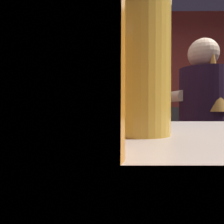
% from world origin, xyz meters
% --- Properties ---
extents(wall_back, '(5.20, 0.10, 2.70)m').
position_xyz_m(wall_back, '(0.00, 2.20, 1.35)').
color(wall_back, maroon).
rests_on(wall_back, ground).
extents(prep_counter, '(2.10, 0.60, 0.89)m').
position_xyz_m(prep_counter, '(0.35, 0.76, 0.45)').
color(prep_counter, brown).
rests_on(prep_counter, ground).
extents(back_shelf, '(0.80, 0.36, 1.15)m').
position_xyz_m(back_shelf, '(0.13, 1.92, 0.57)').
color(back_shelf, '#3A3A3B').
rests_on(back_shelf, ground).
extents(mini_fridge, '(0.56, 0.58, 1.17)m').
position_xyz_m(mini_fridge, '(-2.07, 1.75, 0.58)').
color(mini_fridge, white).
rests_on(mini_fridge, ground).
extents(bartender, '(0.49, 0.55, 1.64)m').
position_xyz_m(bartender, '(0.21, 0.30, 0.95)').
color(bartender, '#323031').
rests_on(bartender, ground).
extents(mixing_bowl, '(0.21, 0.21, 0.06)m').
position_xyz_m(mixing_bowl, '(-0.45, 0.76, 0.92)').
color(mixing_bowl, silver).
rests_on(mixing_bowl, prep_counter).
extents(chefs_knife, '(0.24, 0.08, 0.01)m').
position_xyz_m(chefs_knife, '(0.49, 0.71, 0.90)').
color(chefs_knife, silver).
rests_on(chefs_knife, prep_counter).
extents(pint_glass_near, '(0.08, 0.08, 0.12)m').
position_xyz_m(pint_glass_near, '(-0.48, -1.12, 1.15)').
color(pint_glass_near, '#BC6D1A').
rests_on(pint_glass_near, bar_counter).
extents(pint_glass_far, '(0.07, 0.07, 0.15)m').
position_xyz_m(pint_glass_far, '(-0.42, -1.01, 1.17)').
color(pint_glass_far, gold).
rests_on(pint_glass_far, bar_counter).
extents(bottle_vinegar, '(0.07, 0.07, 0.18)m').
position_xyz_m(bottle_vinegar, '(0.14, 1.93, 1.22)').
color(bottle_vinegar, '#39579F').
rests_on(bottle_vinegar, back_shelf).
extents(bottle_soy, '(0.07, 0.07, 0.23)m').
position_xyz_m(bottle_soy, '(0.22, 1.97, 1.24)').
color(bottle_soy, '#2C5F93').
rests_on(bottle_soy, back_shelf).
extents(bottle_olive_oil, '(0.05, 0.05, 0.26)m').
position_xyz_m(bottle_olive_oil, '(0.37, 1.87, 1.25)').
color(bottle_olive_oil, red).
rests_on(bottle_olive_oil, back_shelf).
extents(bottle_hot_sauce, '(0.06, 0.06, 0.19)m').
position_xyz_m(bottle_hot_sauce, '(-0.10, 1.87, 1.22)').
color(bottle_hot_sauce, '#D0C57D').
rests_on(bottle_hot_sauce, back_shelf).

